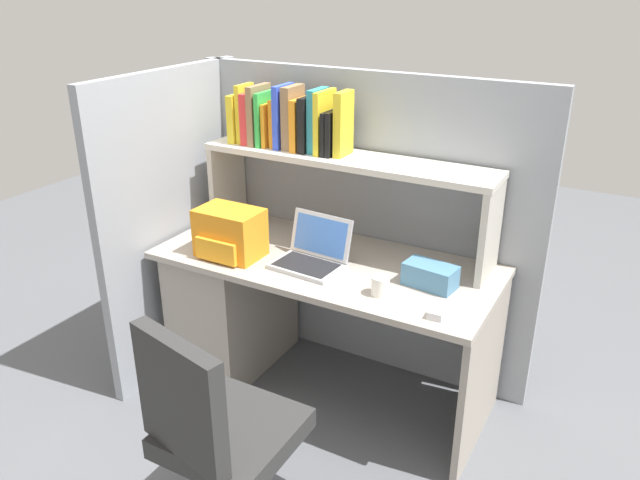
% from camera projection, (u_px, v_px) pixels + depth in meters
% --- Properties ---
extents(ground_plane, '(8.00, 8.00, 0.00)m').
position_uv_depth(ground_plane, '(325.00, 389.00, 3.21)').
color(ground_plane, '#595B60').
extents(desk, '(1.60, 0.70, 0.73)m').
position_uv_depth(desk, '(259.00, 301.00, 3.22)').
color(desk, '#AAA093').
rests_on(desk, ground_plane).
extents(cubicle_partition_rear, '(1.84, 0.05, 1.55)m').
position_uv_depth(cubicle_partition_rear, '(361.00, 224.00, 3.21)').
color(cubicle_partition_rear, gray).
rests_on(cubicle_partition_rear, ground_plane).
extents(cubicle_partition_left, '(0.05, 1.06, 1.55)m').
position_uv_depth(cubicle_partition_left, '(177.00, 222.00, 3.24)').
color(cubicle_partition_left, gray).
rests_on(cubicle_partition_left, ground_plane).
extents(overhead_hutch, '(1.44, 0.28, 0.45)m').
position_uv_depth(overhead_hutch, '(346.00, 176.00, 2.94)').
color(overhead_hutch, '#BCB7AC').
rests_on(overhead_hutch, desk).
extents(reference_books_on_shelf, '(0.62, 0.19, 0.30)m').
position_uv_depth(reference_books_on_shelf, '(289.00, 120.00, 2.99)').
color(reference_books_on_shelf, yellow).
rests_on(reference_books_on_shelf, overhead_hutch).
extents(laptop, '(0.33, 0.28, 0.22)m').
position_uv_depth(laptop, '(312.00, 255.00, 2.85)').
color(laptop, '#B7BABF').
rests_on(laptop, desk).
extents(backpack, '(0.30, 0.23, 0.23)m').
position_uv_depth(backpack, '(229.00, 234.00, 2.92)').
color(backpack, orange).
rests_on(backpack, desk).
extents(computer_mouse, '(0.06, 0.11, 0.03)m').
position_uv_depth(computer_mouse, '(438.00, 312.00, 2.44)').
color(computer_mouse, silver).
rests_on(computer_mouse, desk).
extents(paper_cup, '(0.08, 0.08, 0.08)m').
position_uv_depth(paper_cup, '(380.00, 286.00, 2.59)').
color(paper_cup, white).
rests_on(paper_cup, desk).
extents(tissue_box, '(0.23, 0.15, 0.10)m').
position_uv_depth(tissue_box, '(430.00, 275.00, 2.66)').
color(tissue_box, teal).
rests_on(tissue_box, desk).
extents(office_chair, '(0.52, 0.53, 0.93)m').
position_uv_depth(office_chair, '(221.00, 453.00, 2.22)').
color(office_chair, black).
rests_on(office_chair, ground_plane).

